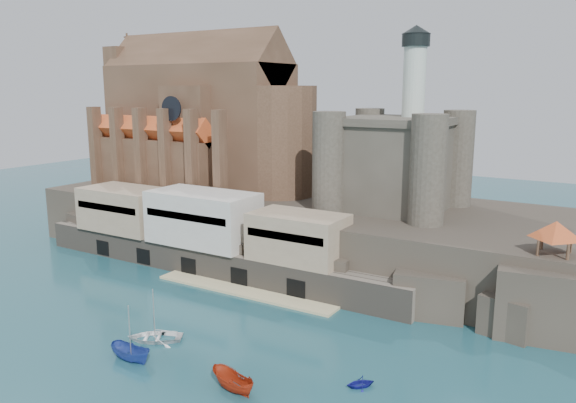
% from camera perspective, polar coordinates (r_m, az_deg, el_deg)
% --- Properties ---
extents(ground, '(300.00, 300.00, 0.00)m').
position_cam_1_polar(ground, '(72.76, -14.30, -12.90)').
color(ground, '#184651').
rests_on(ground, ground).
extents(promontory, '(100.00, 36.00, 10.00)m').
position_cam_1_polar(promontory, '(100.99, 1.55, -2.68)').
color(promontory, '#2C2621').
rests_on(promontory, ground).
extents(quay, '(70.00, 12.00, 13.05)m').
position_cam_1_polar(quay, '(93.29, -8.81, -3.28)').
color(quay, '#685F53').
rests_on(quay, ground).
extents(church, '(47.00, 25.93, 30.51)m').
position_cam_1_polar(church, '(113.88, -8.38, 7.58)').
color(church, '#4A3222').
rests_on(church, promontory).
extents(castle_keep, '(21.20, 21.20, 29.30)m').
position_cam_1_polar(castle_keep, '(93.28, 10.86, 4.32)').
color(castle_keep, '#413C33').
rests_on(castle_keep, promontory).
extents(rock_outcrop, '(14.50, 10.50, 8.70)m').
position_cam_1_polar(rock_outcrop, '(76.26, 24.98, -9.24)').
color(rock_outcrop, '#2C2621').
rests_on(rock_outcrop, ground).
extents(pavilion, '(6.40, 6.40, 5.40)m').
position_cam_1_polar(pavilion, '(73.96, 25.56, -2.85)').
color(pavilion, '#4A3222').
rests_on(pavilion, rock_outcrop).
extents(boat_2, '(2.30, 2.24, 5.72)m').
position_cam_1_polar(boat_2, '(66.83, -15.62, -15.25)').
color(boat_2, '#28429B').
rests_on(boat_2, ground).
extents(boat_5, '(2.59, 2.55, 5.63)m').
position_cam_1_polar(boat_5, '(59.35, -5.68, -18.48)').
color(boat_5, '#AC2F13').
rests_on(boat_5, ground).
extents(boat_6, '(3.59, 4.69, 6.53)m').
position_cam_1_polar(boat_6, '(70.95, -13.34, -13.50)').
color(boat_6, white).
rests_on(boat_6, ground).
extents(boat_7, '(2.90, 2.86, 2.93)m').
position_cam_1_polar(boat_7, '(60.00, 7.36, -18.16)').
color(boat_7, navy).
rests_on(boat_7, ground).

